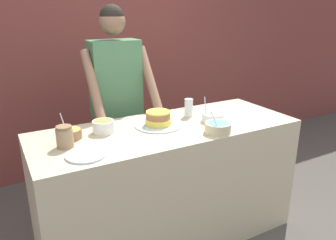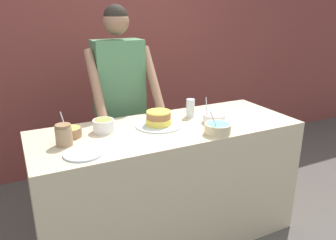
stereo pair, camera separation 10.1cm
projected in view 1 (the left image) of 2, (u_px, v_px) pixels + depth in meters
wall_back at (100, 51)px, 3.46m from camera, size 10.00×0.05×2.60m
counter at (168, 184)px, 2.50m from camera, size 1.92×0.73×0.92m
person_baker at (116, 91)px, 2.78m from camera, size 0.56×0.49×1.76m
cake at (158, 120)px, 2.36m from camera, size 0.34×0.34×0.11m
frosting_bowl_pink at (213, 117)px, 2.45m from camera, size 0.16×0.16×0.19m
frosting_bowl_olive at (103, 126)px, 2.22m from camera, size 0.15×0.15×0.09m
frosting_bowl_yellow at (71, 133)px, 2.13m from camera, size 0.14×0.14×0.18m
frosting_bowl_blue at (218, 127)px, 2.22m from camera, size 0.18×0.18×0.17m
drinking_glass at (189, 108)px, 2.56m from camera, size 0.07×0.07×0.14m
ceramic_plate at (86, 155)px, 1.88m from camera, size 0.23×0.23×0.01m
stoneware_jar at (65, 137)px, 1.98m from camera, size 0.10×0.10×0.14m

